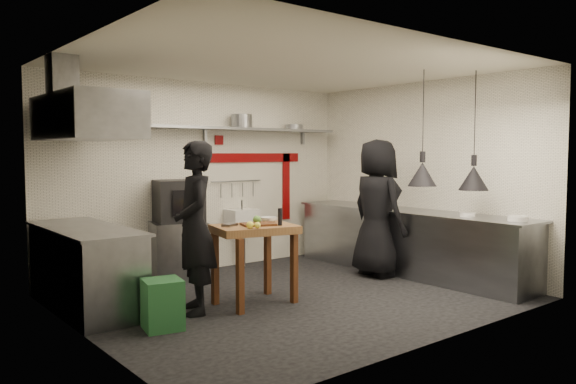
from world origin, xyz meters
TOP-DOWN VIEW (x-y plane):
  - floor at (0.00, 0.00)m, footprint 5.00×5.00m
  - ceiling at (0.00, 0.00)m, footprint 5.00×5.00m
  - wall_back at (0.00, 2.10)m, footprint 5.00×0.04m
  - wall_front at (0.00, -2.10)m, footprint 5.00×0.04m
  - wall_left at (-2.50, 0.00)m, footprint 0.04×4.20m
  - wall_right at (2.50, 0.00)m, footprint 0.04×4.20m
  - red_band_horiz at (0.95, 2.08)m, footprint 1.70×0.02m
  - red_band_vert at (1.55, 2.08)m, footprint 0.14×0.02m
  - red_tile_a at (0.25, 2.08)m, footprint 0.14×0.02m
  - red_tile_b at (-0.10, 2.08)m, footprint 0.14×0.02m
  - back_shelf at (0.00, 1.92)m, footprint 4.60×0.34m
  - shelf_bracket_left at (-1.90, 2.07)m, footprint 0.04×0.06m
  - shelf_bracket_mid at (0.00, 2.07)m, footprint 0.04×0.06m
  - shelf_bracket_right at (1.90, 2.07)m, footprint 0.04×0.06m
  - pan_far_left at (-1.57, 1.92)m, footprint 0.33×0.33m
  - pan_mid_left at (-1.09, 1.92)m, footprint 0.30×0.30m
  - stock_pot at (0.56, 1.92)m, footprint 0.41×0.41m
  - pan_right at (1.59, 1.92)m, footprint 0.33×0.33m
  - oven_stand at (-0.62, 1.79)m, footprint 0.85×0.80m
  - combi_oven at (-0.61, 1.77)m, footprint 0.74×0.71m
  - oven_door at (-0.65, 1.50)m, footprint 0.45×0.13m
  - oven_glass at (-0.64, 1.46)m, footprint 0.39×0.11m
  - hand_sink at (0.55, 1.92)m, footprint 0.46×0.34m
  - sink_tap at (0.55, 1.92)m, footprint 0.03×0.03m
  - sink_drain at (0.55, 1.88)m, footprint 0.06×0.06m
  - utensil_rail at (0.55, 2.06)m, footprint 0.90×0.02m
  - counter_right at (2.15, 0.00)m, footprint 0.70×3.80m
  - counter_right_top at (2.15, 0.00)m, footprint 0.76×3.90m
  - plate_stack at (2.12, -1.70)m, footprint 0.31×0.31m
  - small_bowl_right at (2.10, -1.02)m, footprint 0.24×0.24m
  - counter_left at (-2.15, 1.05)m, footprint 0.70×1.90m
  - counter_left_top at (-2.15, 1.05)m, footprint 0.76×2.00m
  - extractor_hood at (-2.10, 1.05)m, footprint 0.78×1.60m
  - hood_duct at (-2.35, 1.05)m, footprint 0.28×0.28m
  - green_bin at (-1.81, -0.15)m, footprint 0.43×0.43m
  - prep_table at (-0.54, 0.05)m, footprint 1.04×0.83m
  - cutting_board at (-0.51, 0.02)m, footprint 0.45×0.38m
  - pepper_mill at (-0.32, -0.15)m, footprint 0.07×0.07m
  - lemon_a at (-0.74, -0.15)m, footprint 0.09×0.09m
  - lemon_b at (-0.68, -0.20)m, footprint 0.09×0.09m
  - veg_ball at (-0.44, 0.14)m, footprint 0.10×0.10m
  - steel_tray at (-0.81, 0.16)m, footprint 0.21×0.18m
  - bowl at (-0.23, 0.18)m, footprint 0.26×0.26m
  - heat_lamp_near at (1.52, -0.74)m, footprint 0.41×0.41m
  - heat_lamp_far at (2.09, -1.11)m, footprint 0.45×0.45m
  - chef_left at (-1.25, 0.17)m, footprint 0.66×0.80m
  - chef_right at (1.70, 0.18)m, footprint 0.73×1.02m

SIDE VIEW (x-z plane):
  - floor at x=0.00m, z-range 0.00..0.00m
  - green_bin at x=-1.81m, z-range 0.00..0.50m
  - sink_drain at x=0.55m, z-range 0.01..0.67m
  - oven_stand at x=-0.62m, z-range 0.00..0.80m
  - counter_right at x=2.15m, z-range 0.00..0.90m
  - counter_left at x=-2.15m, z-range 0.00..0.90m
  - prep_table at x=-0.54m, z-range 0.00..0.92m
  - hand_sink at x=0.55m, z-range 0.67..0.89m
  - counter_right_top at x=2.15m, z-range 0.90..0.93m
  - counter_left_top at x=-2.15m, z-range 0.90..0.93m
  - cutting_board at x=-0.51m, z-range 0.92..0.94m
  - steel_tray at x=-0.81m, z-range 0.92..0.95m
  - chef_left at x=-1.25m, z-range 0.00..1.89m
  - bowl at x=-0.23m, z-range 0.92..0.98m
  - small_bowl_right at x=2.10m, z-range 0.93..0.98m
  - lemon_b at x=-0.68m, z-range 0.92..0.99m
  - sink_tap at x=0.55m, z-range 0.89..1.03m
  - lemon_a at x=-0.74m, z-range 0.92..1.00m
  - plate_stack at x=2.12m, z-range 0.93..1.00m
  - veg_ball at x=-0.44m, z-range 0.92..1.02m
  - chef_right at x=1.70m, z-range 0.00..1.95m
  - pepper_mill at x=-0.32m, z-range 0.92..1.12m
  - combi_oven at x=-0.61m, z-range 0.80..1.38m
  - oven_door at x=-0.65m, z-range 0.86..1.32m
  - oven_glass at x=-0.64m, z-range 0.92..1.26m
  - red_band_vert at x=1.55m, z-range 0.65..1.75m
  - utensil_rail at x=0.55m, z-range 1.31..1.33m
  - wall_back at x=0.00m, z-range 0.00..2.80m
  - wall_front at x=0.00m, z-range 0.00..2.80m
  - wall_left at x=-2.50m, z-range 0.00..2.80m
  - wall_right at x=2.50m, z-range 0.00..2.80m
  - red_band_horiz at x=0.95m, z-range 1.61..1.75m
  - red_tile_b at x=-0.10m, z-range 1.61..1.75m
  - red_tile_a at x=0.25m, z-range 1.88..2.02m
  - shelf_bracket_left at x=-1.90m, z-range 1.90..2.14m
  - shelf_bracket_mid at x=0.00m, z-range 1.90..2.14m
  - shelf_bracket_right at x=1.90m, z-range 1.90..2.14m
  - heat_lamp_far at x=2.09m, z-range 1.28..2.80m
  - heat_lamp_near at x=1.52m, z-range 1.33..2.80m
  - back_shelf at x=0.00m, z-range 2.10..2.14m
  - extractor_hood at x=-2.10m, z-range 1.90..2.40m
  - pan_mid_left at x=-1.09m, z-range 2.14..2.21m
  - pan_right at x=1.59m, z-range 2.14..2.22m
  - pan_far_left at x=-1.57m, z-range 2.14..2.23m
  - stock_pot at x=0.56m, z-range 2.14..2.34m
  - hood_duct at x=-2.35m, z-range 2.30..2.80m
  - ceiling at x=0.00m, z-range 2.80..2.80m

